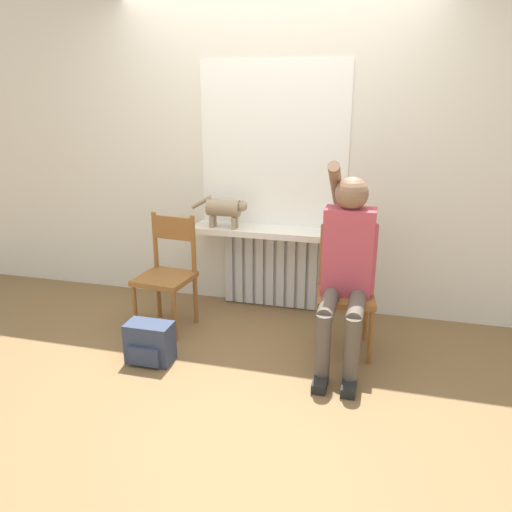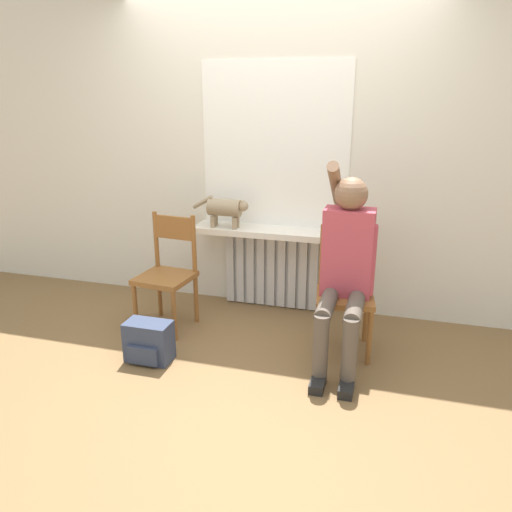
{
  "view_description": "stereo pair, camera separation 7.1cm",
  "coord_description": "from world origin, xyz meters",
  "px_view_note": "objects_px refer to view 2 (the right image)",
  "views": [
    {
      "loc": [
        0.91,
        -2.8,
        1.78
      ],
      "look_at": [
        0.0,
        0.65,
        0.61
      ],
      "focal_mm": 35.0,
      "sensor_mm": 36.0,
      "label": 1
    },
    {
      "loc": [
        0.98,
        -2.78,
        1.78
      ],
      "look_at": [
        0.0,
        0.65,
        0.61
      ],
      "focal_mm": 35.0,
      "sensor_mm": 36.0,
      "label": 2
    }
  ],
  "objects_px": {
    "chair_left": "(168,272)",
    "cat": "(226,208)",
    "person": "(346,263)",
    "backpack": "(149,342)",
    "chair_right": "(345,290)"
  },
  "relations": [
    {
      "from": "backpack",
      "to": "chair_left",
      "type": "bearing_deg",
      "value": 100.45
    },
    {
      "from": "chair_left",
      "to": "cat",
      "type": "distance_m",
      "value": 0.71
    },
    {
      "from": "chair_left",
      "to": "backpack",
      "type": "height_order",
      "value": "chair_left"
    },
    {
      "from": "person",
      "to": "backpack",
      "type": "xyz_separation_m",
      "value": [
        -1.28,
        -0.43,
        -0.56
      ]
    },
    {
      "from": "cat",
      "to": "backpack",
      "type": "bearing_deg",
      "value": -102.68
    },
    {
      "from": "chair_left",
      "to": "person",
      "type": "distance_m",
      "value": 1.41
    },
    {
      "from": "chair_left",
      "to": "chair_right",
      "type": "height_order",
      "value": "same"
    },
    {
      "from": "person",
      "to": "cat",
      "type": "distance_m",
      "value": 1.21
    },
    {
      "from": "person",
      "to": "backpack",
      "type": "height_order",
      "value": "person"
    },
    {
      "from": "chair_left",
      "to": "cat",
      "type": "height_order",
      "value": "cat"
    },
    {
      "from": "chair_left",
      "to": "cat",
      "type": "bearing_deg",
      "value": 60.2
    },
    {
      "from": "person",
      "to": "backpack",
      "type": "bearing_deg",
      "value": -161.47
    },
    {
      "from": "chair_right",
      "to": "cat",
      "type": "xyz_separation_m",
      "value": [
        -1.04,
        0.46,
        0.43
      ]
    },
    {
      "from": "chair_right",
      "to": "person",
      "type": "bearing_deg",
      "value": -94.94
    },
    {
      "from": "chair_left",
      "to": "person",
      "type": "height_order",
      "value": "person"
    }
  ]
}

